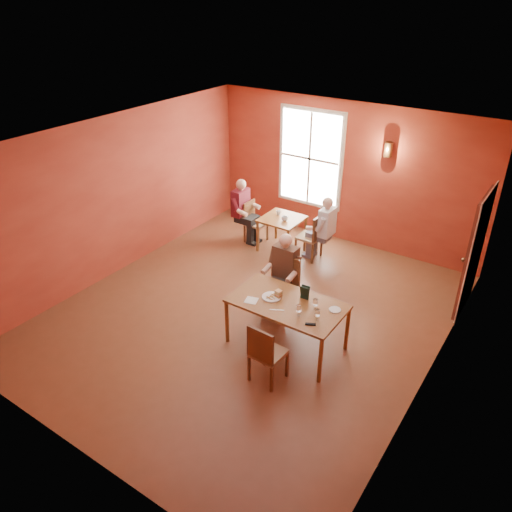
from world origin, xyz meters
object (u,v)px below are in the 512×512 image
Objects in this scene: chair_diner_maroon at (256,222)px; diner_main at (280,282)px; chair_empty at (268,352)px; chair_diner_white at (309,236)px; main_table at (286,324)px; second_table at (282,234)px; diner_white at (311,229)px; diner_maroon at (255,213)px; chair_diner_main at (281,289)px.

diner_main is at bearing 42.15° from chair_diner_maroon.
chair_empty is at bearing 115.58° from diner_main.
diner_main is 2.18m from chair_diner_white.
main_table reaches higher than second_table.
main_table is 1.26× the size of diner_main.
second_table is at bearing 90.00° from diner_white.
diner_maroon is at bearing 90.00° from chair_diner_white.
chair_diner_main is 1.07× the size of chair_diner_white.
chair_empty is 4.36m from diner_maroon.
chair_diner_main reaches higher than second_table.
chair_empty reaches higher than chair_diner_maroon.
chair_empty reaches higher than second_table.
main_table is 0.83m from chair_diner_main.
diner_main is 1.03× the size of diner_white.
second_table is 0.83× the size of chair_diner_white.
second_table is 0.74m from diner_white.
chair_empty is 3.72m from chair_diner_white.
diner_main reaches higher than diner_white.
diner_maroon is (-1.36, 0.00, 0.01)m from diner_white.
diner_white is at bearing 90.00° from diner_maroon.
diner_white is (-1.24, 3.50, 0.18)m from chair_empty.
diner_main is 2.17m from diner_white.
diner_maroon is (-1.92, 2.06, 0.15)m from chair_diner_main.
chair_empty is 0.72× the size of diner_maroon.
chair_diner_white reaches higher than chair_empty.
chair_empty is (0.67, -1.41, -0.19)m from diner_main.
second_table is at bearing -58.90° from chair_diner_main.
diner_maroon is (-1.92, 2.09, -0.01)m from diner_main.
diner_main is 2.46m from second_table.
diner_white reaches higher than chair_diner_white.
diner_maroon reaches higher than main_table.
main_table is 0.81m from chair_empty.
diner_main is 1.51× the size of chair_diner_maroon.
chair_diner_white is 1.34m from diner_maroon.
diner_main is at bearing -59.27° from second_table.
second_table is 0.60× the size of diner_maroon.
second_table is at bearing -59.27° from diner_main.
diner_main is at bearing -164.91° from diner_white.
diner_maroon reaches higher than second_table.
diner_white is (-0.56, 2.06, 0.14)m from chair_diner_main.
diner_white is (0.68, 0.00, 0.30)m from second_table.
diner_main reaches higher than main_table.
diner_maroon is at bearing 90.00° from diner_white.
chair_diner_maroon is at bearing 128.77° from chair_empty.
main_table is 3.62m from chair_diner_maroon.
chair_diner_main is 0.77× the size of diner_main.
chair_diner_white is at bearing 111.97° from main_table.
chair_diner_white is 0.17m from diner_white.
second_table is 0.62× the size of diner_white.
main_table is at bearing -158.58° from diner_white.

